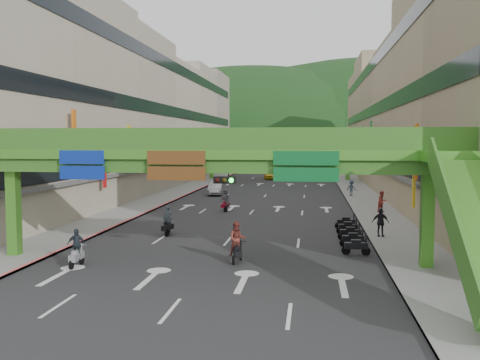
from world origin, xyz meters
The scene contains 23 objects.
ground centered at (0.00, 0.00, 0.00)m, with size 320.00×320.00×0.00m, color black.
road_slab centered at (0.00, 50.00, 0.01)m, with size 18.00×140.00×0.02m, color #28282B.
sidewalk_left centered at (-11.00, 50.00, 0.07)m, with size 4.00×140.00×0.15m, color gray.
sidewalk_right centered at (11.00, 50.00, 0.07)m, with size 4.00×140.00×0.15m, color gray.
curb_left centered at (-9.10, 50.00, 0.09)m, with size 0.20×140.00×0.18m, color #CC5959.
curb_right centered at (9.10, 50.00, 0.09)m, with size 0.20×140.00×0.18m, color gray.
building_row_left centered at (-18.93, 50.00, 9.46)m, with size 12.80×95.00×19.00m.
building_row_right centered at (18.93, 50.00, 9.46)m, with size 12.80×95.00×19.00m.
overpass_near centered at (0.93, 5.38, 5.21)m, with size 28.00×12.27×7.10m.
overpass_far centered at (0.00, 65.00, 5.40)m, with size 28.00×2.20×7.10m.
hill_left centered at (-15.00, 160.00, 0.00)m, with size 168.00×140.00×112.00m, color #1C4419.
hill_right centered at (25.00, 180.00, 0.00)m, with size 208.00×176.00×128.00m, color #1C4419.
bunting_string centered at (0.00, 30.00, 5.96)m, with size 26.00×0.36×0.47m.
scooter_rider_near centered at (-4.41, 13.72, 0.93)m, with size 0.71×1.59×2.00m.
scooter_rider_mid centered at (1.41, 6.28, 1.14)m, with size 1.03×1.58×2.19m.
scooter_rider_left centered at (-6.58, 4.20, 0.99)m, with size 0.97×1.60×1.98m.
scooter_rider_far centered at (-2.44, 26.21, 1.02)m, with size 0.91×1.58×2.01m.
parked_scooter_row centered at (7.80, 13.35, 0.52)m, with size 1.60×9.35×1.08m.
car_silver centered at (-5.93, 40.32, 0.74)m, with size 1.56×4.49×1.48m, color #ADABB2.
car_yellow centered at (-1.48, 65.78, 0.72)m, with size 1.71×4.25×1.45m, color gold.
pedestrian_red centered at (11.47, 26.51, 0.93)m, with size 0.90×0.70×1.85m, color #A0342A.
pedestrian_dark centered at (9.80, 14.34, 0.93)m, with size 1.09×0.46×1.87m, color black.
pedestrian_blue centered at (9.80, 40.00, 0.89)m, with size 0.83×0.53×1.77m, color #334352.
Camera 1 is at (5.25, -21.33, 6.50)m, focal length 40.00 mm.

